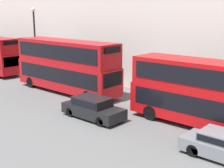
% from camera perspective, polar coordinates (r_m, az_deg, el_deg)
% --- Properties ---
extents(bus_leading, '(2.59, 11.48, 4.16)m').
position_cam_1_polar(bus_leading, '(19.51, 19.19, -1.71)').
color(bus_leading, '#B20C0F').
rests_on(bus_leading, ground).
extents(bus_second_in_queue, '(2.59, 10.96, 4.61)m').
position_cam_1_polar(bus_second_in_queue, '(27.68, -8.39, 3.62)').
color(bus_second_in_queue, '#A80F14').
rests_on(bus_second_in_queue, ground).
extents(car_hatchback, '(1.85, 4.45, 1.44)m').
position_cam_1_polar(car_hatchback, '(21.07, -3.53, -4.26)').
color(car_hatchback, black).
rests_on(car_hatchback, ground).
extents(street_lamp, '(0.44, 0.44, 7.42)m').
position_cam_1_polar(street_lamp, '(34.17, -13.94, 8.52)').
color(street_lamp, black).
rests_on(street_lamp, ground).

